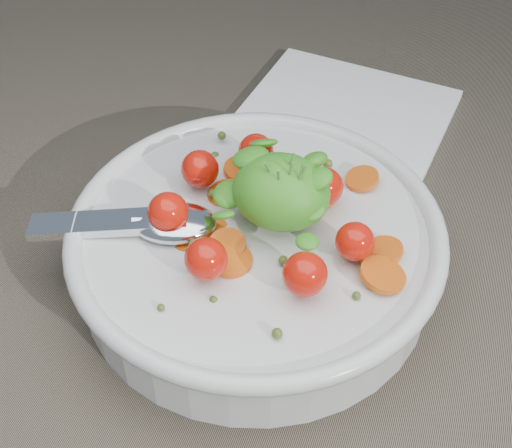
% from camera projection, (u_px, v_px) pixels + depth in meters
% --- Properties ---
extents(ground, '(6.00, 6.00, 0.00)m').
position_uv_depth(ground, '(267.00, 258.00, 0.54)').
color(ground, '#685C4A').
rests_on(ground, ground).
extents(bowl, '(0.29, 0.26, 0.11)m').
position_uv_depth(bowl, '(256.00, 246.00, 0.51)').
color(bowl, silver).
rests_on(bowl, ground).
extents(napkin, '(0.20, 0.18, 0.01)m').
position_uv_depth(napkin, '(345.00, 114.00, 0.66)').
color(napkin, white).
rests_on(napkin, ground).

